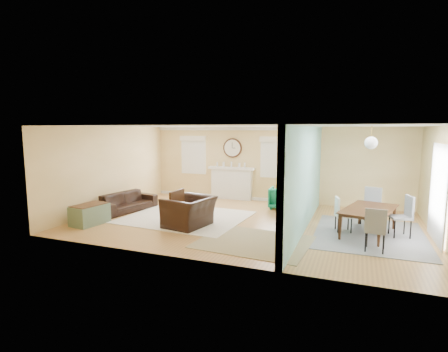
# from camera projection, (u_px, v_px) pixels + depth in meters

# --- Properties ---
(floor) EXTENTS (9.00, 9.00, 0.00)m
(floor) POSITION_uv_depth(u_px,v_px,m) (247.00, 222.00, 9.51)
(floor) COLOR #A67541
(floor) RESTS_ON ground
(wall_back) EXTENTS (9.00, 0.02, 2.60)m
(wall_back) POSITION_uv_depth(u_px,v_px,m) (273.00, 165.00, 12.11)
(wall_back) COLOR tan
(wall_back) RESTS_ON ground
(wall_front) EXTENTS (9.00, 0.02, 2.60)m
(wall_front) POSITION_uv_depth(u_px,v_px,m) (201.00, 195.00, 6.56)
(wall_front) COLOR tan
(wall_front) RESTS_ON ground
(wall_left) EXTENTS (0.02, 6.00, 2.60)m
(wall_left) POSITION_uv_depth(u_px,v_px,m) (111.00, 168.00, 10.94)
(wall_left) COLOR tan
(wall_left) RESTS_ON ground
(wall_right) EXTENTS (0.02, 6.00, 2.60)m
(wall_right) POSITION_uv_depth(u_px,v_px,m) (442.00, 185.00, 7.73)
(wall_right) COLOR tan
(wall_right) RESTS_ON ground
(ceiling) EXTENTS (9.00, 6.00, 0.02)m
(ceiling) POSITION_uv_depth(u_px,v_px,m) (248.00, 126.00, 9.16)
(ceiling) COLOR white
(ceiling) RESTS_ON wall_back
(partition) EXTENTS (0.17, 6.00, 2.60)m
(partition) POSITION_uv_depth(u_px,v_px,m) (307.00, 174.00, 9.05)
(partition) COLOR tan
(partition) RESTS_ON ground
(fireplace) EXTENTS (1.70, 0.30, 1.17)m
(fireplace) POSITION_uv_depth(u_px,v_px,m) (232.00, 183.00, 12.63)
(fireplace) COLOR white
(fireplace) RESTS_ON ground
(wall_clock) EXTENTS (0.70, 0.07, 0.70)m
(wall_clock) POSITION_uv_depth(u_px,v_px,m) (233.00, 148.00, 12.54)
(wall_clock) COLOR #43240E
(wall_clock) RESTS_ON wall_back
(window_left) EXTENTS (1.05, 0.13, 1.42)m
(window_left) POSITION_uv_depth(u_px,v_px,m) (194.00, 152.00, 13.11)
(window_left) COLOR white
(window_left) RESTS_ON wall_back
(window_right) EXTENTS (1.05, 0.13, 1.42)m
(window_right) POSITION_uv_depth(u_px,v_px,m) (275.00, 154.00, 12.00)
(window_right) COLOR white
(window_right) RESTS_ON wall_back
(french_doors) EXTENTS (0.06, 1.70, 2.20)m
(french_doors) POSITION_uv_depth(u_px,v_px,m) (439.00, 193.00, 7.77)
(french_doors) COLOR white
(french_doors) RESTS_ON ground
(pendant) EXTENTS (0.30, 0.30, 0.55)m
(pendant) POSITION_uv_depth(u_px,v_px,m) (371.00, 143.00, 8.15)
(pendant) COLOR gold
(pendant) RESTS_ON ceiling
(rug_cream) EXTENTS (3.47, 3.05, 0.02)m
(rug_cream) POSITION_uv_depth(u_px,v_px,m) (186.00, 217.00, 10.04)
(rug_cream) COLOR beige
(rug_cream) RESTS_ON floor
(rug_jute) EXTENTS (2.55, 2.15, 0.01)m
(rug_jute) POSITION_uv_depth(u_px,v_px,m) (254.00, 242.00, 7.84)
(rug_jute) COLOR #998962
(rug_jute) RESTS_ON floor
(rug_grey) EXTENTS (2.49, 3.11, 0.01)m
(rug_grey) POSITION_uv_depth(u_px,v_px,m) (369.00, 234.00, 8.40)
(rug_grey) COLOR gray
(rug_grey) RESTS_ON floor
(sofa) EXTENTS (1.09, 2.07, 0.58)m
(sofa) POSITION_uv_depth(u_px,v_px,m) (127.00, 202.00, 10.81)
(sofa) COLOR black
(sofa) RESTS_ON floor
(eames_chair) EXTENTS (1.24, 1.37, 0.78)m
(eames_chair) POSITION_uv_depth(u_px,v_px,m) (189.00, 212.00, 9.04)
(eames_chair) COLOR black
(eames_chair) RESTS_ON floor
(green_chair) EXTENTS (0.75, 0.77, 0.68)m
(green_chair) POSITION_uv_depth(u_px,v_px,m) (281.00, 198.00, 11.16)
(green_chair) COLOR #156D3F
(green_chair) RESTS_ON floor
(trunk) EXTENTS (0.68, 1.00, 0.54)m
(trunk) POSITION_uv_depth(u_px,v_px,m) (90.00, 214.00, 9.30)
(trunk) COLOR slate
(trunk) RESTS_ON floor
(credenza) EXTENTS (0.47, 1.39, 0.80)m
(credenza) POSITION_uv_depth(u_px,v_px,m) (301.00, 199.00, 10.65)
(credenza) COLOR brown
(credenza) RESTS_ON floor
(tv) EXTENTS (0.18, 1.14, 0.66)m
(tv) POSITION_uv_depth(u_px,v_px,m) (301.00, 176.00, 10.56)
(tv) COLOR black
(tv) RESTS_ON credenza
(garden_stool) EXTENTS (0.35, 0.35, 0.51)m
(garden_stool) POSITION_uv_depth(u_px,v_px,m) (297.00, 211.00, 9.70)
(garden_stool) COLOR white
(garden_stool) RESTS_ON floor
(potted_plant) EXTENTS (0.54, 0.54, 0.46)m
(potted_plant) POSITION_uv_depth(u_px,v_px,m) (297.00, 194.00, 9.64)
(potted_plant) COLOR #337F33
(potted_plant) RESTS_ON garden_stool
(dining_table) EXTENTS (1.45, 2.02, 0.64)m
(dining_table) POSITION_uv_depth(u_px,v_px,m) (370.00, 222.00, 8.35)
(dining_table) COLOR #43240E
(dining_table) RESTS_ON floor
(dining_chair_n) EXTENTS (0.55, 0.55, 0.98)m
(dining_chair_n) POSITION_uv_depth(u_px,v_px,m) (371.00, 203.00, 9.25)
(dining_chair_n) COLOR gray
(dining_chair_n) RESTS_ON floor
(dining_chair_s) EXTENTS (0.45, 0.45, 0.93)m
(dining_chair_s) POSITION_uv_depth(u_px,v_px,m) (376.00, 225.00, 7.20)
(dining_chair_s) COLOR gray
(dining_chair_s) RESTS_ON floor
(dining_chair_w) EXTENTS (0.47, 0.47, 0.86)m
(dining_chair_w) POSITION_uv_depth(u_px,v_px,m) (344.00, 212.00, 8.58)
(dining_chair_w) COLOR white
(dining_chair_w) RESTS_ON floor
(dining_chair_e) EXTENTS (0.54, 0.54, 0.99)m
(dining_chair_e) POSITION_uv_depth(u_px,v_px,m) (401.00, 213.00, 8.16)
(dining_chair_e) COLOR gray
(dining_chair_e) RESTS_ON floor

